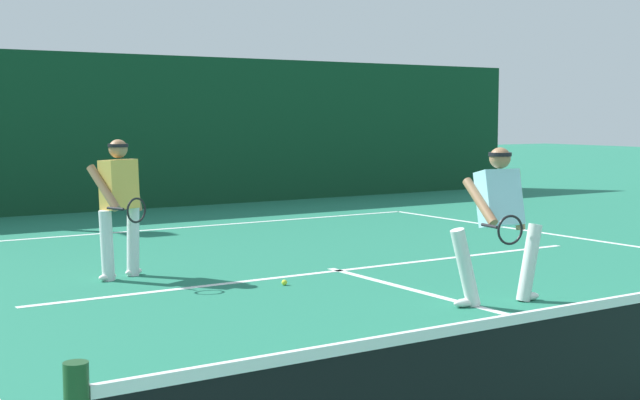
{
  "coord_description": "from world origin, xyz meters",
  "views": [
    {
      "loc": [
        -6.25,
        -3.0,
        1.96
      ],
      "look_at": [
        -0.78,
        5.45,
        1.0
      ],
      "focal_mm": 50.12,
      "sensor_mm": 36.0,
      "label": 1
    }
  ],
  "objects": [
    {
      "name": "player_near",
      "position": [
        0.27,
        3.67,
        0.9
      ],
      "size": [
        1.13,
        0.89,
        1.64
      ],
      "rotation": [
        0.0,
        0.0,
        2.99
      ],
      "color": "silver",
      "rests_on": "ground_plane"
    },
    {
      "name": "court_line_service",
      "position": [
        0.0,
        6.21,
        0.0
      ],
      "size": [
        7.97,
        0.1,
        0.01
      ],
      "primitive_type": "cube",
      "color": "white",
      "rests_on": "ground_plane"
    },
    {
      "name": "tennis_ball",
      "position": [
        -1.07,
        5.76,
        0.03
      ],
      "size": [
        0.07,
        0.07,
        0.07
      ],
      "primitive_type": "sphere",
      "color": "#D1E033",
      "rests_on": "ground_plane"
    },
    {
      "name": "court_line_baseline_far",
      "position": [
        0.0,
        11.27,
        0.0
      ],
      "size": [
        9.78,
        0.1,
        0.01
      ],
      "primitive_type": "cube",
      "color": "white",
      "rests_on": "ground_plane"
    },
    {
      "name": "back_fence_windscreen",
      "position": [
        0.0,
        14.68,
        1.6
      ],
      "size": [
        21.75,
        0.12,
        3.21
      ],
      "primitive_type": "cube",
      "color": "#0F3A22",
      "rests_on": "ground_plane"
    },
    {
      "name": "court_line_centre",
      "position": [
        0.0,
        3.2,
        0.0
      ],
      "size": [
        0.1,
        6.4,
        0.01
      ],
      "primitive_type": "cube",
      "color": "white",
      "rests_on": "ground_plane"
    },
    {
      "name": "player_far",
      "position": [
        -2.49,
        7.22,
        0.92
      ],
      "size": [
        0.72,
        0.93,
        1.68
      ],
      "rotation": [
        0.0,
        0.0,
        3.54
      ],
      "color": "silver",
      "rests_on": "ground_plane"
    }
  ]
}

